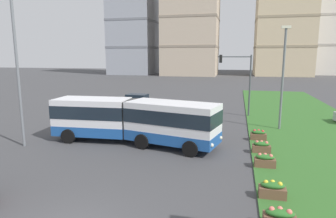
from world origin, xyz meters
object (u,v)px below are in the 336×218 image
(traffic_light_far_right, at_px, (240,75))
(apartment_tower_centre, at_px, (285,6))
(car_black_sedan, at_px, (138,101))
(flower_planter_4, at_px, (258,135))
(flower_planter_0, at_px, (280,218))
(streetlight_left, at_px, (17,64))
(apartment_tower_westcentre, at_px, (191,20))
(apartment_tower_eastcentre, at_px, (323,19))
(articulated_bus, at_px, (134,120))
(flower_planter_1, at_px, (272,189))
(streetlight_median, at_px, (283,74))
(apartment_tower_west, at_px, (134,10))
(flower_planter_2, at_px, (265,160))
(flower_planter_3, at_px, (261,147))

(traffic_light_far_right, distance_m, apartment_tower_centre, 73.98)
(car_black_sedan, relative_size, flower_planter_4, 4.10)
(flower_planter_0, distance_m, streetlight_left, 17.40)
(apartment_tower_westcentre, xyz_separation_m, apartment_tower_eastcentre, (42.91, 17.56, 1.18))
(articulated_bus, height_order, flower_planter_4, articulated_bus)
(flower_planter_4, bearing_deg, flower_planter_1, -90.00)
(flower_planter_4, distance_m, streetlight_median, 5.91)
(car_black_sedan, relative_size, streetlight_left, 0.45)
(streetlight_left, height_order, apartment_tower_west, apartment_tower_west)
(traffic_light_far_right, relative_size, apartment_tower_west, 0.14)
(car_black_sedan, relative_size, apartment_tower_centre, 0.10)
(traffic_light_far_right, height_order, apartment_tower_west, apartment_tower_west)
(car_black_sedan, distance_m, flower_planter_1, 23.94)
(articulated_bus, xyz_separation_m, flower_planter_0, (8.48, -8.55, -1.23))
(flower_planter_1, distance_m, apartment_tower_eastcentre, 105.01)
(flower_planter_0, height_order, streetlight_left, streetlight_left)
(apartment_tower_west, bearing_deg, articulated_bus, -70.21)
(flower_planter_4, distance_m, apartment_tower_eastcentre, 96.55)
(traffic_light_far_right, bearing_deg, apartment_tower_west, 117.69)
(streetlight_left, relative_size, streetlight_median, 1.20)
(flower_planter_4, relative_size, apartment_tower_west, 0.03)
(flower_planter_2, distance_m, streetlight_median, 10.16)
(flower_planter_1, relative_size, flower_planter_2, 1.00)
(flower_planter_3, relative_size, traffic_light_far_right, 0.18)
(articulated_bus, relative_size, apartment_tower_eastcentre, 0.32)
(car_black_sedan, height_order, streetlight_median, streetlight_median)
(flower_planter_1, height_order, flower_planter_3, same)
(flower_planter_0, xyz_separation_m, flower_planter_1, (0.00, 2.27, 0.00))
(streetlight_median, bearing_deg, flower_planter_2, -101.84)
(flower_planter_3, height_order, apartment_tower_centre, apartment_tower_centre)
(flower_planter_1, relative_size, streetlight_median, 0.13)
(flower_planter_2, height_order, flower_planter_3, same)
(articulated_bus, bearing_deg, flower_planter_4, 17.27)
(flower_planter_0, height_order, apartment_tower_west, apartment_tower_west)
(streetlight_median, xyz_separation_m, apartment_tower_westcentre, (-18.73, 69.86, 12.95))
(traffic_light_far_right, xyz_separation_m, apartment_tower_eastcentre, (27.52, 82.33, 14.55))
(flower_planter_2, xyz_separation_m, streetlight_left, (-15.48, 0.33, 5.03))
(apartment_tower_west, bearing_deg, flower_planter_1, -66.60)
(streetlight_median, bearing_deg, apartment_tower_westcentre, 105.01)
(flower_planter_2, height_order, flower_planter_4, same)
(apartment_tower_west, bearing_deg, apartment_tower_eastcentre, 13.03)
(flower_planter_4, relative_size, apartment_tower_centre, 0.03)
(flower_planter_2, distance_m, traffic_light_far_right, 14.71)
(car_black_sedan, height_order, apartment_tower_west, apartment_tower_west)
(flower_planter_0, bearing_deg, car_black_sedan, 120.21)
(flower_planter_0, xyz_separation_m, apartment_tower_west, (-36.98, 87.73, 21.37))
(flower_planter_1, bearing_deg, traffic_light_far_right, 94.62)
(flower_planter_3, distance_m, flower_planter_4, 2.87)
(streetlight_left, bearing_deg, flower_planter_2, -1.22)
(articulated_bus, height_order, apartment_tower_west, apartment_tower_west)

